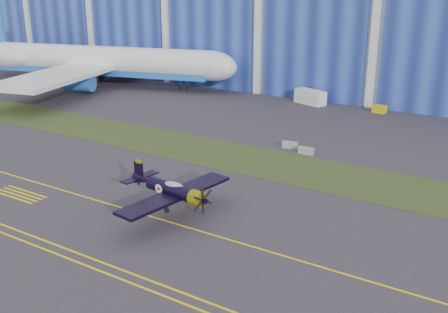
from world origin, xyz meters
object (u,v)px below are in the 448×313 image
Objects in this scene: jetliner at (99,29)px; shipping_container at (310,97)px; warbird at (171,189)px; tug at (379,109)px.

shipping_container is at bearing -5.25° from jetliner.
tug is at bearing 92.98° from warbird.
shipping_container is at bearing 106.96° from warbird.
jetliner is at bearing 147.89° from warbird.
tug is (4.22, 50.39, -2.13)m from warbird.
tug is (12.36, 0.05, -0.62)m from shipping_container.
warbird reaches higher than shipping_container.
shipping_container is at bearing -172.04° from tug.
jetliner reaches higher than warbird.
shipping_container is (43.49, 7.21, -10.27)m from jetliner.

